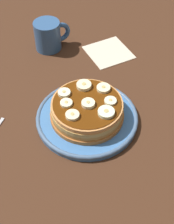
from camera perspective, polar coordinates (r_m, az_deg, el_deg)
ground_plane at (r=74.00cm, az=0.00°, el=-2.20°), size 140.00×140.00×3.00cm
plate at (r=72.19cm, az=0.00°, el=-0.98°), size 22.56×22.56×1.65cm
pancake_stack at (r=70.32cm, az=0.10°, el=0.43°), size 16.18×16.14×4.24cm
banana_slice_0 at (r=68.08cm, az=0.08°, el=1.43°), size 2.86×2.86×0.99cm
banana_slice_1 at (r=71.99cm, az=-0.54°, el=4.64°), size 3.29×3.29×1.06cm
banana_slice_2 at (r=66.57cm, az=3.37°, el=-0.07°), size 3.47×3.47×0.97cm
banana_slice_3 at (r=68.98cm, az=4.11°, el=1.91°), size 2.61×2.61×0.73cm
banana_slice_4 at (r=68.49cm, az=-3.62°, el=1.54°), size 2.62×2.62×0.77cm
banana_slice_5 at (r=66.04cm, az=-2.56°, el=-0.58°), size 2.87×2.87×0.89cm
banana_slice_6 at (r=71.58cm, az=2.89°, el=4.16°), size 3.03×3.03×0.87cm
banana_slice_7 at (r=70.60cm, az=-4.00°, el=3.33°), size 2.75×2.75×0.88cm
coffee_mug at (r=90.86cm, az=-6.70°, el=13.22°), size 10.10×7.07×7.92cm
napkin at (r=90.87cm, az=3.79°, el=10.40°), size 11.30×11.30×0.30cm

